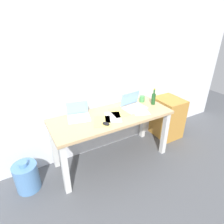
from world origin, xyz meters
name	(u,v)px	position (x,y,z in m)	size (l,w,h in m)	color
ground_plane	(112,158)	(0.00, 0.00, 0.00)	(8.00, 8.00, 0.00)	#515459
back_wall	(98,69)	(0.00, 0.38, 1.30)	(5.20, 0.08, 2.60)	white
desk	(112,122)	(0.00, 0.00, 0.64)	(1.67, 0.64, 0.75)	tan
laptop_left	(79,115)	(-0.42, 0.16, 0.79)	(0.33, 0.31, 0.20)	silver
laptop_right	(133,105)	(0.38, 0.05, 0.80)	(0.34, 0.28, 0.22)	silver
beer_bottle	(153,98)	(0.72, 0.01, 0.85)	(0.06, 0.06, 0.25)	#1E5123
computer_mouse	(106,124)	(-0.19, -0.18, 0.77)	(0.06, 0.10, 0.03)	black
coffee_mug	(142,99)	(0.63, 0.17, 0.80)	(0.08, 0.08, 0.10)	#4C9E56
paper_sheet_near_back	(119,112)	(0.13, 0.03, 0.75)	(0.21, 0.30, 0.00)	#F4E06B
paper_sheet_center	(113,117)	(-0.02, -0.05, 0.75)	(0.21, 0.30, 0.00)	white
paper_sheet_front_right	(140,110)	(0.42, -0.07, 0.75)	(0.21, 0.30, 0.00)	white
paper_yellow_folder	(102,121)	(-0.19, -0.09, 0.75)	(0.21, 0.30, 0.00)	#F4E06B
water_cooler_jug	(27,177)	(-1.19, 0.04, 0.19)	(0.29, 0.29, 0.42)	#598CC6
filing_cabinet	(167,117)	(1.18, 0.10, 0.35)	(0.40, 0.48, 0.70)	#C68938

